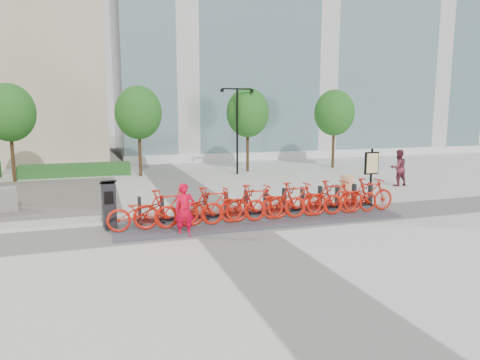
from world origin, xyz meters
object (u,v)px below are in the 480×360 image
object	(u,v)px
bike_0	(142,212)
kiosk	(109,204)
worker_red	(185,210)
map_sign	(372,165)
pedestrian	(398,168)
construction_barrel	(347,188)

from	to	relation	value
bike_0	kiosk	distance (m)	1.16
bike_0	worker_red	size ratio (longest dim) A/B	1.33
kiosk	map_sign	size ratio (longest dim) A/B	0.72
bike_0	pedestrian	world-z (taller)	pedestrian
kiosk	construction_barrel	world-z (taller)	kiosk
construction_barrel	bike_0	bearing A→B (deg)	-165.56
kiosk	worker_red	distance (m)	2.51
worker_red	map_sign	size ratio (longest dim) A/B	0.75
worker_red	map_sign	world-z (taller)	map_sign
pedestrian	construction_barrel	world-z (taller)	pedestrian
pedestrian	construction_barrel	size ratio (longest dim) A/B	1.68
bike_0	construction_barrel	distance (m)	8.71
pedestrian	kiosk	bearing A→B (deg)	17.57
bike_0	kiosk	xyz separation A→B (m)	(-0.93, 0.67, 0.17)
pedestrian	map_sign	distance (m)	3.75
kiosk	pedestrian	bearing A→B (deg)	7.25
bike_0	construction_barrel	size ratio (longest dim) A/B	1.95
worker_red	construction_barrel	distance (m)	7.89
bike_0	construction_barrel	world-z (taller)	bike_0
pedestrian	map_sign	world-z (taller)	map_sign
pedestrian	construction_barrel	bearing A→B (deg)	30.56
map_sign	pedestrian	bearing A→B (deg)	29.27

